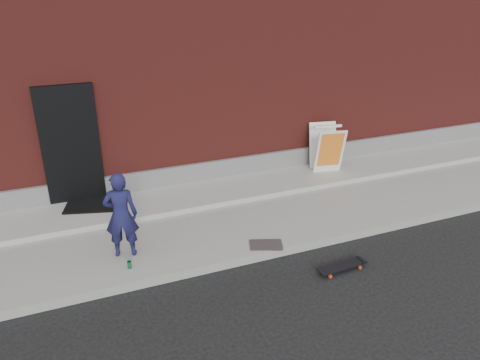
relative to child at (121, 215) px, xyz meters
name	(u,v)px	position (x,y,z in m)	size (l,w,h in m)	color
ground	(261,261)	(2.06, -0.82, -0.87)	(80.00, 80.00, 0.00)	black
sidewalk	(229,217)	(2.06, 0.68, -0.79)	(20.00, 3.00, 0.15)	gray
apron	(214,192)	(2.06, 1.58, -0.67)	(20.00, 1.20, 0.10)	#999893
building	(156,48)	(2.06, 6.18, 1.63)	(20.00, 8.10, 5.00)	maroon
child	(121,215)	(0.00, 0.00, 0.00)	(0.52, 0.34, 1.43)	#171842
skateboard	(342,266)	(3.14, -1.53, -0.79)	(0.83, 0.26, 0.09)	red
pizza_sign	(327,148)	(4.77, 1.67, -0.09)	(0.76, 0.85, 1.04)	white
soda_can	(129,265)	(0.00, -0.43, -0.65)	(0.07, 0.07, 0.12)	#19813F
doormat	(96,202)	(-0.24, 1.88, -0.60)	(1.10, 0.89, 0.03)	black
utility_plate	(266,245)	(2.23, -0.62, -0.71)	(0.55, 0.35, 0.02)	#57585D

